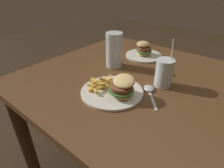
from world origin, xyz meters
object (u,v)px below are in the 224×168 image
Objects in this scene: spoon at (149,89)px; meal_plate_far at (144,52)px; juice_glass at (164,74)px; beer_glass at (114,51)px; meal_plate_near at (116,89)px.

meal_plate_far is at bearing -6.55° from spoon.
juice_glass is 0.36m from meal_plate_far.
beer_glass is 0.87× the size of juice_glass.
meal_plate_near reaches higher than spoon.
juice_glass is at bearing -4.05° from beer_glass.
beer_glass is 1.23× the size of spoon.
meal_plate_near is 1.50× the size of beer_glass.
juice_glass is at bearing 58.55° from meal_plate_near.
spoon is (0.10, 0.12, -0.02)m from meal_plate_near.
juice_glass is 0.10m from spoon.
spoon is 0.41m from meal_plate_far.
beer_glass is 0.83× the size of meal_plate_far.
juice_glass reaches higher than beer_glass.
spoon is (0.28, -0.10, -0.08)m from beer_glass.
meal_plate_near is 1.31× the size of juice_glass.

